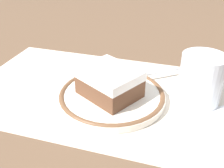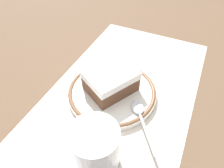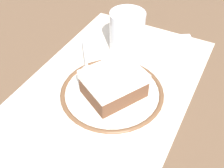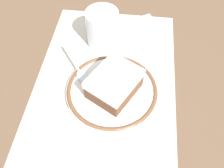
% 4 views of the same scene
% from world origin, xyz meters
% --- Properties ---
extents(ground_plane, '(2.40, 2.40, 0.00)m').
position_xyz_m(ground_plane, '(0.00, 0.00, 0.00)').
color(ground_plane, brown).
extents(placemat, '(0.55, 0.31, 0.00)m').
position_xyz_m(placemat, '(0.00, 0.00, 0.00)').
color(placemat, beige).
rests_on(placemat, ground_plane).
extents(plate, '(0.20, 0.20, 0.02)m').
position_xyz_m(plate, '(-0.01, 0.02, 0.01)').
color(plate, silver).
rests_on(plate, placemat).
extents(cake_slice, '(0.13, 0.12, 0.05)m').
position_xyz_m(cake_slice, '(-0.01, 0.02, 0.04)').
color(cake_slice, brown).
rests_on(cake_slice, plate).
extents(spoon, '(0.11, 0.09, 0.01)m').
position_xyz_m(spoon, '(-0.05, -0.06, 0.02)').
color(spoon, silver).
rests_on(spoon, plate).
extents(cup, '(0.08, 0.08, 0.09)m').
position_xyz_m(cup, '(-0.16, -0.02, 0.04)').
color(cup, silver).
rests_on(cup, placemat).
extents(napkin, '(0.17, 0.17, 0.00)m').
position_xyz_m(napkin, '(-0.20, 0.06, 0.00)').
color(napkin, white).
rests_on(napkin, placemat).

